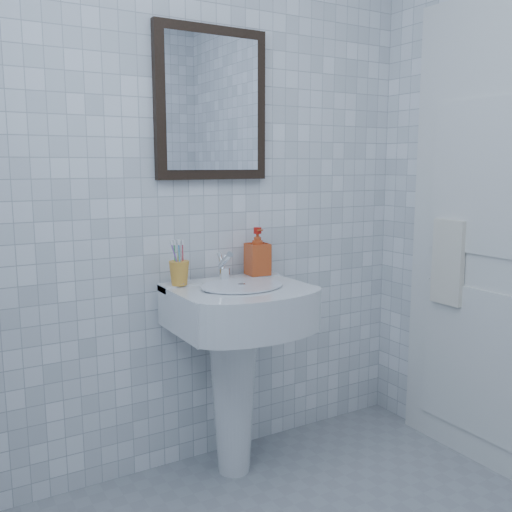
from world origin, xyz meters
TOP-DOWN VIEW (x-y plane):
  - wall_back at (0.00, 1.20)m, footprint 2.20×0.02m
  - washbasin at (0.10, 0.99)m, footprint 0.54×0.40m
  - faucet at (0.10, 1.08)m, footprint 0.05×0.11m
  - toothbrush_cup at (-0.10, 1.08)m, footprint 0.09×0.09m
  - soap_dispenser at (0.28, 1.10)m, footprint 0.10×0.10m
  - wall_mirror at (0.10, 1.18)m, footprint 0.50×0.04m
  - bathroom_door at (1.08, 0.55)m, footprint 0.04×0.80m
  - towel_ring at (1.06, 0.72)m, footprint 0.01×0.18m
  - hand_towel at (1.04, 0.72)m, footprint 0.03×0.16m

SIDE VIEW (x-z plane):
  - washbasin at x=0.10m, z-range 0.14..0.97m
  - hand_towel at x=1.04m, z-range 0.68..1.06m
  - toothbrush_cup at x=-0.10m, z-range 0.82..0.92m
  - faucet at x=0.10m, z-range 0.81..0.94m
  - soap_dispenser at x=0.28m, z-range 0.82..1.03m
  - bathroom_door at x=1.08m, z-range 0.00..2.00m
  - towel_ring at x=1.06m, z-range 0.96..1.14m
  - wall_back at x=0.00m, z-range 0.00..2.50m
  - wall_mirror at x=0.10m, z-range 1.24..1.86m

